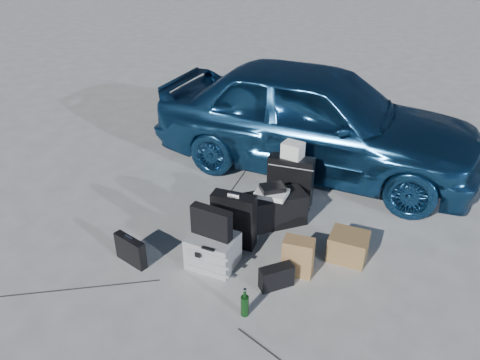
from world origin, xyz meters
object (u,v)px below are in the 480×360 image
object	(u,v)px
pelican_case	(213,250)
briefcase	(131,250)
duffel_bag	(272,210)
cardboard_box	(348,246)
car	(315,118)
suitcase_left	(234,220)
suitcase_right	(290,182)
green_bottle	(245,303)

from	to	relation	value
pelican_case	briefcase	bearing A→B (deg)	-157.36
duffel_bag	cardboard_box	world-z (taller)	duffel_bag
pelican_case	duffel_bag	distance (m)	1.01
car	briefcase	distance (m)	3.21
briefcase	duffel_bag	bearing A→B (deg)	64.19
suitcase_left	duffel_bag	size ratio (longest dim) A/B	0.79
pelican_case	briefcase	distance (m)	0.88
car	suitcase_right	world-z (taller)	car
briefcase	cardboard_box	distance (m)	2.34
duffel_bag	cardboard_box	xyz separation A→B (m)	(0.88, -0.52, -0.05)
car	suitcase_right	size ratio (longest dim) A/B	6.73
suitcase_right	green_bottle	bearing A→B (deg)	-88.38
suitcase_left	cardboard_box	distance (m)	1.28
suitcase_left	cardboard_box	xyz separation A→B (m)	(1.26, -0.06, -0.17)
briefcase	cardboard_box	size ratio (longest dim) A/B	1.03
duffel_bag	cardboard_box	size ratio (longest dim) A/B	2.02
green_bottle	duffel_bag	bearing A→B (deg)	86.38
briefcase	pelican_case	bearing A→B (deg)	37.15
car	pelican_case	distance (m)	2.69
briefcase	suitcase_left	bearing A→B (deg)	56.13
briefcase	suitcase_right	bearing A→B (deg)	71.81
duffel_bag	suitcase_right	bearing A→B (deg)	40.69
suitcase_right	cardboard_box	size ratio (longest dim) A/B	1.70
car	cardboard_box	xyz separation A→B (m)	(0.44, -2.09, -0.63)
suitcase_left	suitcase_right	size ratio (longest dim) A/B	0.94
pelican_case	green_bottle	bearing A→B (deg)	-41.43
suitcase_right	duffel_bag	world-z (taller)	suitcase_right
suitcase_right	suitcase_left	bearing A→B (deg)	-111.82
car	cardboard_box	distance (m)	2.23
car	briefcase	size ratio (longest dim) A/B	11.14
suitcase_left	green_bottle	size ratio (longest dim) A/B	2.12
briefcase	duffel_bag	size ratio (longest dim) A/B	0.51
briefcase	suitcase_right	world-z (taller)	suitcase_right
pelican_case	green_bottle	size ratio (longest dim) A/B	1.64
cardboard_box	suitcase_left	bearing A→B (deg)	177.34
suitcase_left	green_bottle	distance (m)	1.12
briefcase	suitcase_left	distance (m)	1.16
pelican_case	duffel_bag	size ratio (longest dim) A/B	0.61
pelican_case	car	bearing A→B (deg)	83.47
car	cardboard_box	bearing A→B (deg)	-152.53
suitcase_left	suitcase_right	bearing A→B (deg)	69.98
pelican_case	suitcase_right	distance (m)	1.51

